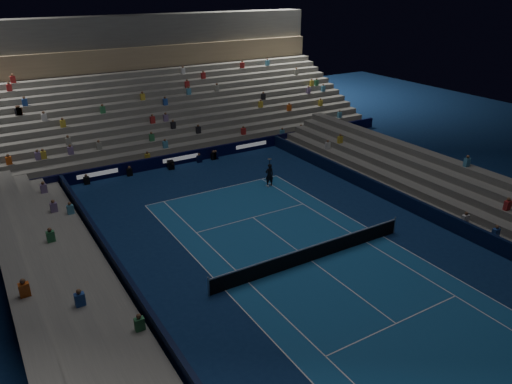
% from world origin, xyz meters
% --- Properties ---
extents(ground, '(90.00, 90.00, 0.00)m').
position_xyz_m(ground, '(0.00, 0.00, 0.00)').
color(ground, '#0D234F').
rests_on(ground, ground).
extents(court_surface, '(10.97, 23.77, 0.01)m').
position_xyz_m(court_surface, '(0.00, 0.00, 0.01)').
color(court_surface, '#1A5490').
rests_on(court_surface, ground).
extents(sponsor_barrier_far, '(44.00, 0.25, 1.00)m').
position_xyz_m(sponsor_barrier_far, '(0.00, 18.50, 0.50)').
color(sponsor_barrier_far, black).
rests_on(sponsor_barrier_far, ground).
extents(sponsor_barrier_east, '(0.25, 37.00, 1.00)m').
position_xyz_m(sponsor_barrier_east, '(9.70, 0.00, 0.50)').
color(sponsor_barrier_east, black).
rests_on(sponsor_barrier_east, ground).
extents(sponsor_barrier_west, '(0.25, 37.00, 1.00)m').
position_xyz_m(sponsor_barrier_west, '(-9.70, 0.00, 0.50)').
color(sponsor_barrier_west, black).
rests_on(sponsor_barrier_west, ground).
extents(grandstand_main, '(44.00, 15.20, 11.20)m').
position_xyz_m(grandstand_main, '(0.00, 27.90, 3.38)').
color(grandstand_main, slate).
rests_on(grandstand_main, ground).
extents(grandstand_east, '(5.00, 37.00, 2.50)m').
position_xyz_m(grandstand_east, '(13.17, 0.00, 0.92)').
color(grandstand_east, slate).
rests_on(grandstand_east, ground).
extents(grandstand_west, '(5.00, 37.00, 2.50)m').
position_xyz_m(grandstand_west, '(-13.17, 0.00, 0.92)').
color(grandstand_west, slate).
rests_on(grandstand_west, ground).
extents(tennis_net, '(12.90, 0.10, 1.10)m').
position_xyz_m(tennis_net, '(0.00, 0.00, 0.50)').
color(tennis_net, '#B2B2B7').
rests_on(tennis_net, ground).
extents(tennis_player, '(0.71, 0.53, 1.79)m').
position_xyz_m(tennis_player, '(3.87, 10.43, 0.90)').
color(tennis_player, black).
rests_on(tennis_player, ground).
extents(broadcast_camera, '(0.59, 1.01, 0.67)m').
position_xyz_m(broadcast_camera, '(-1.14, 17.80, 0.35)').
color(broadcast_camera, black).
rests_on(broadcast_camera, ground).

